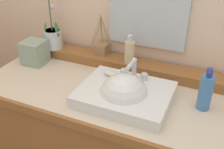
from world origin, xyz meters
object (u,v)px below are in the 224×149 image
object	(u,v)px
sink_basin	(124,96)
reed_diffuser	(101,48)
tissue_box	(35,52)
soap_dispenser	(129,52)
lotion_bottle	(206,92)
potted_plant	(53,36)
soap_bar	(110,73)

from	to	relation	value
sink_basin	reed_diffuser	bearing A→B (deg)	130.40
tissue_box	reed_diffuser	bearing A→B (deg)	25.87
soap_dispenser	reed_diffuser	xyz separation A→B (m)	(-0.20, 0.05, -0.03)
sink_basin	tissue_box	world-z (taller)	sink_basin
lotion_bottle	tissue_box	world-z (taller)	lotion_bottle
sink_basin	soap_dispenser	size ratio (longest dim) A/B	2.62
potted_plant	lotion_bottle	size ratio (longest dim) A/B	1.89
lotion_bottle	tissue_box	size ratio (longest dim) A/B	1.47
sink_basin	soap_bar	size ratio (longest dim) A/B	6.17
lotion_bottle	potted_plant	bearing A→B (deg)	168.81
sink_basin	soap_bar	distance (m)	0.16
soap_dispenser	tissue_box	size ratio (longest dim) A/B	1.18
soap_bar	potted_plant	xyz separation A→B (m)	(-0.47, 0.17, 0.06)
potted_plant	reed_diffuser	world-z (taller)	potted_plant
sink_basin	potted_plant	distance (m)	0.66
soap_dispenser	lotion_bottle	xyz separation A→B (m)	(0.43, -0.19, -0.04)
soap_bar	reed_diffuser	xyz separation A→B (m)	(-0.16, 0.22, 0.02)
soap_dispenser	tissue_box	bearing A→B (deg)	-166.94
sink_basin	soap_dispenser	xyz separation A→B (m)	(-0.08, 0.28, 0.10)
reed_diffuser	lotion_bottle	size ratio (longest dim) A/B	1.19
potted_plant	tissue_box	size ratio (longest dim) A/B	2.79
reed_diffuser	tissue_box	bearing A→B (deg)	-154.13
soap_bar	tissue_box	world-z (taller)	tissue_box
sink_basin	soap_bar	bearing A→B (deg)	139.01
reed_diffuser	lotion_bottle	distance (m)	0.67
reed_diffuser	soap_bar	bearing A→B (deg)	-54.58
soap_bar	lotion_bottle	xyz separation A→B (m)	(0.47, -0.01, 0.02)
tissue_box	soap_bar	bearing A→B (deg)	-5.17
soap_bar	potted_plant	bearing A→B (deg)	159.47
soap_bar	soap_dispenser	distance (m)	0.19
potted_plant	soap_bar	bearing A→B (deg)	-20.53
soap_dispenser	tissue_box	xyz separation A→B (m)	(-0.56, -0.13, -0.05)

